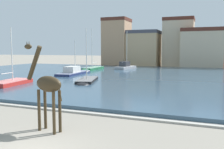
{
  "coord_description": "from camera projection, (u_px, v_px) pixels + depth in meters",
  "views": [
    {
      "loc": [
        6.7,
        -7.7,
        4.22
      ],
      "look_at": [
        -0.36,
        10.71,
        2.2
      ],
      "focal_mm": 39.23,
      "sensor_mm": 36.0,
      "label": 1
    }
  ],
  "objects": [
    {
      "name": "sailboat_red",
      "position": [
        14.0,
        83.0,
        27.47
      ],
      "size": [
        2.82,
        6.24,
        6.64
      ],
      "color": "red",
      "rests_on": "ground"
    },
    {
      "name": "sailboat_black",
      "position": [
        87.0,
        82.0,
        29.29
      ],
      "size": [
        3.55,
        6.88,
        6.72
      ],
      "color": "black",
      "rests_on": "ground"
    },
    {
      "name": "sailboat_green",
      "position": [
        92.0,
        69.0,
        46.37
      ],
      "size": [
        2.02,
        7.64,
        8.12
      ],
      "color": "#236B42",
      "rests_on": "ground"
    },
    {
      "name": "townhouse_tall_gabled",
      "position": [
        117.0,
        42.0,
        62.35
      ],
      "size": [
        6.23,
        6.29,
        12.06
      ],
      "color": "tan",
      "rests_on": "ground"
    },
    {
      "name": "sailboat_navy",
      "position": [
        75.0,
        73.0,
        38.96
      ],
      "size": [
        3.02,
        9.24,
        5.67
      ],
      "color": "navy",
      "rests_on": "ground"
    },
    {
      "name": "townhouse_end_terrace",
      "position": [
        178.0,
        43.0,
        59.24
      ],
      "size": [
        7.14,
        6.16,
        11.77
      ],
      "color": "#C6B293",
      "rests_on": "ground"
    },
    {
      "name": "townhouse_wide_warehouse",
      "position": [
        142.0,
        49.0,
        61.31
      ],
      "size": [
        8.46,
        7.45,
        8.86
      ],
      "color": "tan",
      "rests_on": "ground"
    },
    {
      "name": "sailboat_grey",
      "position": [
        127.0,
        67.0,
        49.11
      ],
      "size": [
        3.19,
        6.32,
        7.85
      ],
      "color": "#939399",
      "rests_on": "ground"
    },
    {
      "name": "quay_edge_coping",
      "position": [
        94.0,
        113.0,
        15.97
      ],
      "size": [
        77.49,
        0.5,
        0.12
      ],
      "primitive_type": "cube",
      "color": "#ADA89E",
      "rests_on": "ground"
    },
    {
      "name": "harbor_water",
      "position": [
        155.0,
        78.0,
        35.36
      ],
      "size": [
        77.49,
        41.28,
        0.36
      ],
      "primitive_type": "cube",
      "color": "#334C60",
      "rests_on": "ground"
    },
    {
      "name": "giraffe_statue",
      "position": [
        47.0,
        86.0,
        12.51
      ],
      "size": [
        2.65,
        0.99,
        4.67
      ],
      "color": "#382B19",
      "rests_on": "ground"
    },
    {
      "name": "townhouse_narrow_midrow",
      "position": [
        202.0,
        48.0,
        54.14
      ],
      "size": [
        9.02,
        5.1,
        8.92
      ],
      "color": "#C6B293",
      "rests_on": "ground"
    }
  ]
}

